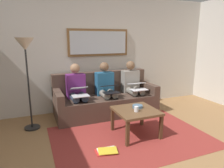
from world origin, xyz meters
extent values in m
cube|color=olive|center=(0.00, 0.00, -0.05)|extent=(6.00, 5.20, 0.10)
cube|color=beige|center=(0.00, -2.60, 1.30)|extent=(6.00, 0.12, 2.60)
cube|color=maroon|center=(0.00, -0.85, 0.00)|extent=(2.60, 1.80, 0.01)
cube|color=#4C382D|center=(0.00, -2.05, 0.21)|extent=(2.20, 0.90, 0.42)
cube|color=#4C382D|center=(0.00, -2.40, 0.66)|extent=(2.20, 0.20, 0.48)
cube|color=#4C382D|center=(-1.03, -2.05, 0.52)|extent=(0.14, 0.90, 0.20)
cube|color=#4C382D|center=(1.03, -2.05, 0.52)|extent=(0.14, 0.90, 0.20)
cube|color=brown|center=(0.00, -2.51, 1.55)|extent=(1.42, 0.04, 0.60)
cube|color=#B2B7BC|center=(0.00, -2.48, 1.55)|extent=(1.32, 0.01, 0.50)
cube|color=brown|center=(-0.12, -0.90, 0.44)|extent=(0.69, 0.69, 0.04)
cube|color=#4C331E|center=(-0.42, -0.59, 0.21)|extent=(0.05, 0.05, 0.42)
cube|color=#4C331E|center=(0.19, -0.59, 0.21)|extent=(0.05, 0.05, 0.42)
cube|color=#4C331E|center=(-0.42, -1.21, 0.21)|extent=(0.05, 0.05, 0.42)
cube|color=#4C331E|center=(0.19, -1.21, 0.21)|extent=(0.05, 0.05, 0.42)
cylinder|color=silver|center=(-0.07, -0.81, 0.50)|extent=(0.07, 0.07, 0.09)
cylinder|color=slate|center=(-0.19, -0.97, 0.48)|extent=(0.18, 0.18, 0.05)
cube|color=gray|center=(-0.64, -2.15, 0.67)|extent=(0.38, 0.22, 0.50)
sphere|color=brown|center=(-0.64, -2.15, 1.04)|extent=(0.20, 0.20, 0.20)
cylinder|color=gray|center=(-0.73, -1.94, 0.49)|extent=(0.14, 0.42, 0.14)
cylinder|color=gray|center=(-0.55, -1.94, 0.49)|extent=(0.14, 0.42, 0.14)
cylinder|color=gray|center=(-0.73, -1.73, 0.21)|extent=(0.11, 0.11, 0.42)
cylinder|color=gray|center=(-0.55, -1.73, 0.21)|extent=(0.11, 0.11, 0.42)
cube|color=white|center=(-0.64, -1.73, 0.57)|extent=(0.35, 0.22, 0.01)
cube|color=white|center=(-0.64, -1.86, 0.68)|extent=(0.35, 0.21, 0.05)
cube|color=#A5C6EA|center=(-0.64, -1.85, 0.68)|extent=(0.32, 0.19, 0.04)
cube|color=#235B84|center=(0.00, -2.15, 0.67)|extent=(0.38, 0.22, 0.50)
sphere|color=brown|center=(0.00, -2.15, 1.04)|extent=(0.20, 0.20, 0.20)
cylinder|color=gray|center=(-0.09, -1.94, 0.49)|extent=(0.14, 0.42, 0.14)
cylinder|color=gray|center=(0.09, -1.94, 0.49)|extent=(0.14, 0.42, 0.14)
cylinder|color=gray|center=(-0.09, -1.73, 0.21)|extent=(0.11, 0.11, 0.42)
cylinder|color=gray|center=(0.09, -1.73, 0.21)|extent=(0.11, 0.11, 0.42)
cube|color=black|center=(0.00, -1.73, 0.57)|extent=(0.31, 0.22, 0.01)
cube|color=black|center=(0.00, -1.87, 0.68)|extent=(0.31, 0.21, 0.07)
cube|color=#A5C6EA|center=(0.00, -1.86, 0.68)|extent=(0.28, 0.18, 0.06)
cube|color=#66236B|center=(0.64, -2.15, 0.67)|extent=(0.38, 0.22, 0.50)
sphere|color=#997051|center=(0.64, -2.15, 1.04)|extent=(0.20, 0.20, 0.20)
cylinder|color=#384256|center=(0.55, -1.94, 0.49)|extent=(0.14, 0.42, 0.14)
cylinder|color=#384256|center=(0.73, -1.94, 0.49)|extent=(0.14, 0.42, 0.14)
cylinder|color=#384256|center=(0.55, -1.73, 0.21)|extent=(0.11, 0.11, 0.42)
cylinder|color=#384256|center=(0.73, -1.73, 0.21)|extent=(0.11, 0.11, 0.42)
cube|color=silver|center=(0.64, -1.73, 0.57)|extent=(0.32, 0.23, 0.01)
cube|color=silver|center=(0.64, -1.89, 0.68)|extent=(0.32, 0.22, 0.09)
cube|color=#A5C6EA|center=(0.64, -1.88, 0.68)|extent=(0.29, 0.19, 0.07)
cube|color=red|center=(0.57, -0.56, 0.01)|extent=(0.29, 0.21, 0.01)
cube|color=white|center=(0.54, -0.56, 0.02)|extent=(0.30, 0.22, 0.01)
cube|color=yellow|center=(0.54, -0.54, 0.03)|extent=(0.32, 0.26, 0.01)
cylinder|color=black|center=(1.55, -1.85, 0.01)|extent=(0.28, 0.28, 0.03)
cylinder|color=black|center=(1.55, -1.85, 0.75)|extent=(0.03, 0.03, 1.50)
cone|color=beige|center=(1.55, -1.85, 1.55)|extent=(0.32, 0.32, 0.22)
camera|label=1|loc=(1.51, 2.01, 1.65)|focal=32.87mm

